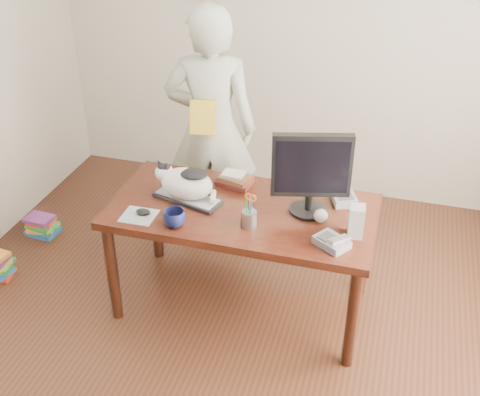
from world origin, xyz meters
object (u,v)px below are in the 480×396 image
object	(u,v)px
coffee_mug	(174,218)
book_pile_b	(42,225)
keyboard	(188,198)
book_stack	(235,180)
phone	(332,242)
cat	(185,182)
monitor	(311,170)
calculator	(343,198)
speaker	(356,221)
person	(211,129)
desk	(246,221)
mouse	(143,212)
pen_cup	(249,217)
baseball	(321,216)

from	to	relation	value
coffee_mug	book_pile_b	world-z (taller)	coffee_mug
keyboard	book_stack	bearing A→B (deg)	63.46
coffee_mug	phone	distance (m)	0.90
book_stack	cat	bearing A→B (deg)	-122.29
book_stack	keyboard	bearing A→B (deg)	-120.48
book_pile_b	book_stack	bearing A→B (deg)	-3.28
monitor	calculator	size ratio (longest dim) A/B	2.34
speaker	calculator	bearing A→B (deg)	101.79
coffee_mug	person	distance (m)	1.03
cat	speaker	bearing A→B (deg)	9.25
cat	phone	distance (m)	0.98
keyboard	book_pile_b	size ratio (longest dim) A/B	1.76
person	cat	bearing A→B (deg)	85.44
book_stack	person	distance (m)	0.58
monitor	speaker	xyz separation A→B (m)	(0.29, -0.15, -0.20)
desk	monitor	xyz separation A→B (m)	(0.39, -0.03, 0.44)
speaker	calculator	world-z (taller)	speaker
cat	book_pile_b	size ratio (longest dim) A/B	1.63
cat	speaker	size ratio (longest dim) A/B	2.23
desk	cat	bearing A→B (deg)	-167.93
desk	calculator	bearing A→B (deg)	16.26
cat	person	size ratio (longest dim) A/B	0.24
mouse	book_stack	size ratio (longest dim) A/B	0.38
pen_cup	speaker	bearing A→B (deg)	7.06
pen_cup	monitor	bearing A→B (deg)	36.75
phone	book_pile_b	xyz separation A→B (m)	(-2.30, 0.59, -0.71)
baseball	book_pile_b	bearing A→B (deg)	170.51
pen_cup	calculator	size ratio (longest dim) A/B	0.99
speaker	book_stack	distance (m)	0.89
desk	keyboard	world-z (taller)	keyboard
cat	coffee_mug	bearing A→B (deg)	-67.02
monitor	person	bearing A→B (deg)	126.03
pen_cup	speaker	xyz separation A→B (m)	(0.59, 0.07, 0.03)
pen_cup	desk	bearing A→B (deg)	109.95
baseball	cat	bearing A→B (deg)	178.80
pen_cup	person	world-z (taller)	person
coffee_mug	desk	bearing A→B (deg)	49.01
cat	coffee_mug	size ratio (longest dim) A/B	3.30
coffee_mug	book_pile_b	size ratio (longest dim) A/B	0.49
cat	pen_cup	size ratio (longest dim) A/B	1.92
desk	keyboard	xyz separation A→B (m)	(-0.35, -0.08, 0.16)
desk	coffee_mug	bearing A→B (deg)	-130.99
monitor	pen_cup	xyz separation A→B (m)	(-0.30, -0.23, -0.23)
monitor	speaker	distance (m)	0.38
calculator	baseball	bearing A→B (deg)	-132.45
keyboard	monitor	world-z (taller)	monitor
cat	mouse	size ratio (longest dim) A/B	4.64
speaker	person	xyz separation A→B (m)	(-1.12, 0.83, 0.04)
mouse	monitor	bearing A→B (deg)	16.28
speaker	keyboard	bearing A→B (deg)	168.36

